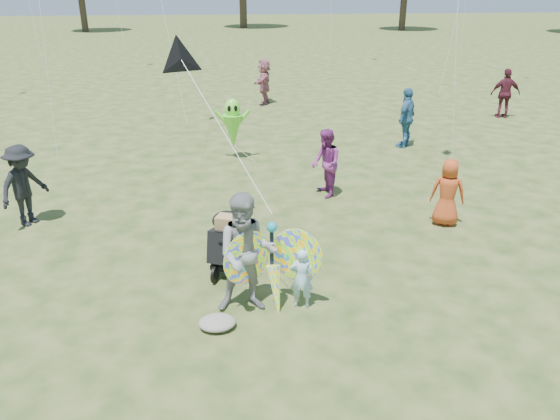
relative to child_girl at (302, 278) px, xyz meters
The scene contains 14 objects.
ground 0.53m from the child_girl, 83.44° to the right, with size 160.00×160.00×0.00m, color #51592B.
child_girl is the anchor object (origin of this frame).
adult_man 0.95m from the child_girl, behind, with size 0.93×0.73×1.92m, color gray.
grey_bag 1.46m from the child_girl, 161.68° to the right, with size 0.56×0.45×0.18m, color gray.
crowd_a 4.46m from the child_girl, 38.59° to the left, with size 0.70×0.45×1.43m, color #B2421C.
crowd_b 6.47m from the child_girl, 144.01° to the left, with size 1.11×0.64×1.72m, color black.
crowd_c 9.66m from the child_girl, 62.06° to the left, with size 1.07×0.44×1.82m, color teal.
crowd_e 4.88m from the child_girl, 74.68° to the left, with size 0.78×0.61×1.61m, color #7B2972.
crowd_h 15.14m from the child_girl, 51.52° to the left, with size 1.06×0.44×1.80m, color #521B2A.
crowd_j 15.39m from the child_girl, 87.11° to the left, with size 1.69×0.54×1.82m, color #AB6272.
jogging_stroller 1.71m from the child_girl, 130.48° to the left, with size 0.75×1.14×1.09m.
butterfly_kite 0.48m from the child_girl, behind, with size 1.74×0.75×1.64m.
delta_kite_rig 4.19m from the child_girl, 126.80° to the left, with size 1.77×2.55×2.39m.
alien_kite 7.93m from the child_girl, 95.58° to the left, with size 1.12×0.69×1.74m.
Camera 1 is at (-1.19, -7.12, 4.77)m, focal length 35.00 mm.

